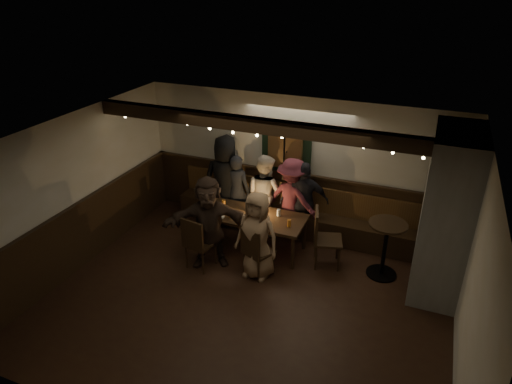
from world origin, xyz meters
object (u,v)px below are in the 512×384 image
at_px(chair_near_left, 197,241).
at_px(high_top, 386,243).
at_px(dining_table, 252,218).
at_px(person_b, 237,191).
at_px(person_c, 265,194).
at_px(chair_end, 322,235).
at_px(person_f, 209,222).
at_px(chair_near_right, 255,249).
at_px(person_d, 292,199).
at_px(person_a, 226,180).
at_px(person_g, 257,236).
at_px(person_e, 304,202).

bearing_deg(chair_near_left, high_top, 18.80).
relative_size(dining_table, person_b, 1.29).
height_order(chair_near_left, person_c, person_c).
distance_m(chair_near_left, chair_end, 2.11).
xyz_separation_m(person_c, person_f, (-0.45, -1.40, 0.03)).
relative_size(chair_near_right, person_f, 0.57).
relative_size(chair_near_right, person_d, 0.60).
xyz_separation_m(person_a, person_d, (1.36, -0.03, -0.12)).
bearing_deg(person_g, dining_table, 123.95).
bearing_deg(dining_table, person_d, 53.52).
relative_size(person_d, person_g, 1.03).
bearing_deg(high_top, person_e, 158.07).
relative_size(high_top, person_g, 0.65).
bearing_deg(chair_near_right, dining_table, 116.07).
relative_size(dining_table, person_g, 1.27).
bearing_deg(person_a, chair_end, 148.06).
height_order(person_b, person_f, person_f).
xyz_separation_m(chair_near_right, person_e, (0.39, 1.46, 0.24)).
height_order(person_a, person_b, person_a).
distance_m(chair_near_right, person_e, 1.52).
relative_size(chair_near_left, person_c, 0.62).
distance_m(dining_table, person_b, 0.94).
xyz_separation_m(chair_near_left, chair_end, (1.90, 0.91, 0.04)).
bearing_deg(chair_end, person_d, 137.48).
distance_m(person_d, person_g, 1.41).
relative_size(high_top, person_b, 0.66).
bearing_deg(chair_near_left, person_f, 61.14).
distance_m(chair_near_right, chair_end, 1.19).
relative_size(dining_table, person_d, 1.22).
distance_m(dining_table, person_e, 1.04).
distance_m(person_a, person_b, 0.29).
xyz_separation_m(chair_near_left, high_top, (2.92, 1.00, 0.07)).
bearing_deg(person_a, person_b, 160.20).
height_order(person_d, person_g, person_d).
distance_m(chair_near_left, person_e, 2.13).
distance_m(chair_near_left, high_top, 3.09).
height_order(chair_near_left, person_d, person_d).
xyz_separation_m(person_c, person_e, (0.78, -0.00, -0.01)).
distance_m(chair_near_left, person_g, 1.04).
distance_m(dining_table, chair_end, 1.29).
distance_m(person_b, person_d, 1.13).
distance_m(chair_end, person_b, 2.04).
height_order(high_top, person_g, person_g).
bearing_deg(person_c, chair_near_right, 125.81).
bearing_deg(person_g, chair_near_right, -112.26).
bearing_deg(person_e, chair_near_left, 31.47).
bearing_deg(chair_near_right, chair_near_left, -170.15).
bearing_deg(chair_near_right, person_d, 84.09).
height_order(dining_table, chair_near_right, chair_near_right).
height_order(person_c, person_e, person_c).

